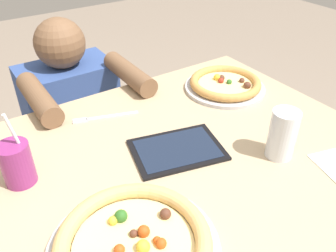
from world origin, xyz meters
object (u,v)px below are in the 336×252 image
object	(u,v)px
diner_seated	(77,135)
pizza_near	(134,244)
drink_cup_colored	(17,163)
water_cup_clear	(283,134)
fork	(102,117)
pizza_far	(225,84)
tablet	(177,150)

from	to	relation	value
diner_seated	pizza_near	bearing A→B (deg)	-101.41
pizza_near	drink_cup_colored	size ratio (longest dim) A/B	1.78
drink_cup_colored	water_cup_clear	xyz separation A→B (m)	(0.60, -0.28, 0.01)
water_cup_clear	diner_seated	xyz separation A→B (m)	(-0.29, 0.81, -0.38)
drink_cup_colored	fork	size ratio (longest dim) A/B	0.97
pizza_far	fork	xyz separation A→B (m)	(-0.44, 0.07, -0.02)
drink_cup_colored	tablet	size ratio (longest dim) A/B	0.70
pizza_near	diner_seated	distance (m)	0.94
water_cup_clear	tablet	world-z (taller)	water_cup_clear
tablet	pizza_near	bearing A→B (deg)	-139.68
tablet	diner_seated	bearing A→B (deg)	96.77
pizza_far	water_cup_clear	xyz separation A→B (m)	(-0.12, -0.36, 0.05)
pizza_near	tablet	distance (m)	0.33
pizza_far	water_cup_clear	world-z (taller)	water_cup_clear
water_cup_clear	diner_seated	world-z (taller)	diner_seated
pizza_near	diner_seated	world-z (taller)	diner_seated
water_cup_clear	diner_seated	size ratio (longest dim) A/B	0.14
pizza_near	water_cup_clear	distance (m)	0.47
pizza_near	tablet	xyz separation A→B (m)	(0.25, 0.21, -0.02)
fork	diner_seated	world-z (taller)	diner_seated
water_cup_clear	fork	size ratio (longest dim) A/B	0.68
tablet	drink_cup_colored	bearing A→B (deg)	163.50
diner_seated	drink_cup_colored	bearing A→B (deg)	-119.59
tablet	diner_seated	world-z (taller)	diner_seated
pizza_far	tablet	size ratio (longest dim) A/B	1.02
drink_cup_colored	pizza_far	bearing A→B (deg)	6.42
pizza_far	diner_seated	world-z (taller)	diner_seated
diner_seated	water_cup_clear	bearing A→B (deg)	-70.20
water_cup_clear	fork	distance (m)	0.53
drink_cup_colored	diner_seated	size ratio (longest dim) A/B	0.20
drink_cup_colored	pizza_near	bearing A→B (deg)	-68.21
pizza_far	drink_cup_colored	bearing A→B (deg)	-173.58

